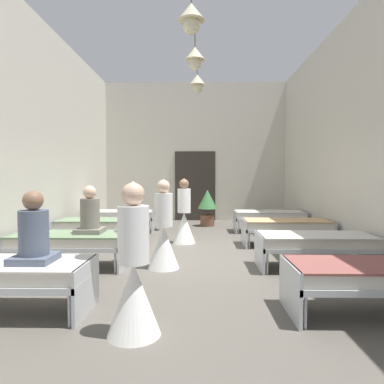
% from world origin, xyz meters
% --- Properties ---
extents(ground_plane, '(6.82, 11.27, 0.10)m').
position_xyz_m(ground_plane, '(0.00, 0.00, -0.05)').
color(ground_plane, '#59544C').
extents(room_shell, '(6.62, 10.87, 4.78)m').
position_xyz_m(room_shell, '(0.00, 1.30, 2.40)').
color(room_shell, beige).
rests_on(room_shell, ground).
extents(bed_left_row_0, '(1.90, 0.84, 0.57)m').
position_xyz_m(bed_left_row_0, '(-2.06, -2.85, 0.44)').
color(bed_left_row_0, '#B7BCC1').
rests_on(bed_left_row_0, ground).
extents(bed_right_row_0, '(1.90, 0.84, 0.57)m').
position_xyz_m(bed_right_row_0, '(2.06, -2.85, 0.44)').
color(bed_right_row_0, '#B7BCC1').
rests_on(bed_right_row_0, ground).
extents(bed_left_row_1, '(1.90, 0.84, 0.57)m').
position_xyz_m(bed_left_row_1, '(-2.06, -0.95, 0.44)').
color(bed_left_row_1, '#B7BCC1').
rests_on(bed_left_row_1, ground).
extents(bed_right_row_1, '(1.90, 0.84, 0.57)m').
position_xyz_m(bed_right_row_1, '(2.06, -0.95, 0.44)').
color(bed_right_row_1, '#B7BCC1').
rests_on(bed_right_row_1, ground).
extents(bed_left_row_2, '(1.90, 0.84, 0.57)m').
position_xyz_m(bed_left_row_2, '(-2.06, 0.95, 0.44)').
color(bed_left_row_2, '#B7BCC1').
rests_on(bed_left_row_2, ground).
extents(bed_right_row_2, '(1.90, 0.84, 0.57)m').
position_xyz_m(bed_right_row_2, '(2.06, 0.95, 0.44)').
color(bed_right_row_2, '#B7BCC1').
rests_on(bed_right_row_2, ground).
extents(bed_left_row_3, '(1.90, 0.84, 0.57)m').
position_xyz_m(bed_left_row_3, '(-2.06, 2.85, 0.44)').
color(bed_left_row_3, '#B7BCC1').
rests_on(bed_left_row_3, ground).
extents(bed_right_row_3, '(1.90, 0.84, 0.57)m').
position_xyz_m(bed_right_row_3, '(2.06, 2.85, 0.44)').
color(bed_right_row_3, '#B7BCC1').
rests_on(bed_right_row_3, ground).
extents(nurse_near_aisle, '(0.52, 0.52, 1.49)m').
position_xyz_m(nurse_near_aisle, '(-0.46, -0.97, 0.53)').
color(nurse_near_aisle, white).
rests_on(nurse_near_aisle, ground).
extents(nurse_mid_aisle, '(0.52, 0.52, 1.49)m').
position_xyz_m(nurse_mid_aisle, '(-0.21, 1.21, 0.53)').
color(nurse_mid_aisle, white).
rests_on(nurse_mid_aisle, ground).
extents(nurse_far_aisle, '(0.52, 0.52, 1.49)m').
position_xyz_m(nurse_far_aisle, '(-0.50, -3.37, 0.53)').
color(nurse_far_aisle, white).
rests_on(nurse_far_aisle, ground).
extents(patient_seated_primary, '(0.44, 0.44, 0.80)m').
position_xyz_m(patient_seated_primary, '(-1.71, -0.89, 0.87)').
color(patient_seated_primary, slate).
rests_on(patient_seated_primary, bed_left_row_1).
extents(patient_seated_secondary, '(0.44, 0.44, 0.80)m').
position_xyz_m(patient_seated_secondary, '(-1.71, -2.86, 0.87)').
color(patient_seated_secondary, '#515B70').
rests_on(patient_seated_secondary, bed_left_row_0).
extents(potted_plant, '(0.59, 0.59, 1.12)m').
position_xyz_m(potted_plant, '(0.39, 3.94, 0.68)').
color(potted_plant, brown).
rests_on(potted_plant, ground).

